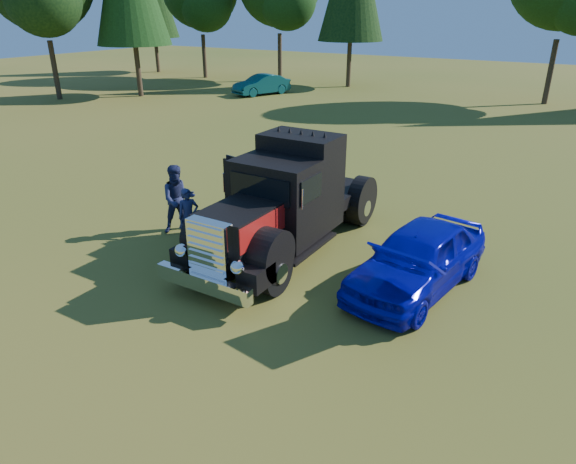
# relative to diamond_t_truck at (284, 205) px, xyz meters

# --- Properties ---
(ground) EXTENTS (120.00, 120.00, 0.00)m
(ground) POSITION_rel_diamond_t_truck_xyz_m (-0.95, -1.18, -1.28)
(ground) COLOR #415519
(ground) RESTS_ON ground
(diamond_t_truck) EXTENTS (3.37, 7.16, 3.00)m
(diamond_t_truck) POSITION_rel_diamond_t_truck_xyz_m (0.00, 0.00, 0.00)
(diamond_t_truck) COLOR black
(diamond_t_truck) RESTS_ON ground
(hotrod_coupe) EXTENTS (2.48, 4.72, 1.89)m
(hotrod_coupe) POSITION_rel_diamond_t_truck_xyz_m (3.73, -0.17, -0.51)
(hotrod_coupe) COLOR #0A07A0
(hotrod_coupe) RESTS_ON ground
(spectator_near) EXTENTS (0.64, 0.70, 1.59)m
(spectator_near) POSITION_rel_diamond_t_truck_xyz_m (-2.44, -1.01, -0.48)
(spectator_near) COLOR #1A223D
(spectator_near) RESTS_ON ground
(spectator_far) EXTENTS (1.19, 1.23, 2.00)m
(spectator_far) POSITION_rel_diamond_t_truck_xyz_m (-3.25, -0.51, -0.28)
(spectator_far) COLOR #20284C
(spectator_far) RESTS_ON ground
(distant_teal_car) EXTENTS (3.01, 4.68, 1.46)m
(distant_teal_car) POSITION_rel_diamond_t_truck_xyz_m (-15.68, 22.05, -0.55)
(distant_teal_car) COLOR #0A313E
(distant_teal_car) RESTS_ON ground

